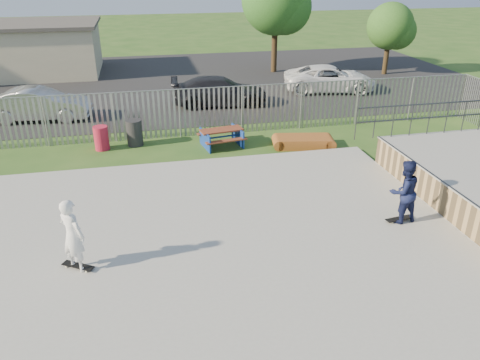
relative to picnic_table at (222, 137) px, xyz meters
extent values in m
plane|color=#29511B|center=(-2.47, -7.57, -0.35)|extent=(120.00, 120.00, 0.00)
cube|color=#9E9E98|center=(-2.47, -7.57, -0.28)|extent=(15.00, 12.00, 0.15)
cylinder|color=#383A3F|center=(5.05, -6.57, 0.73)|extent=(0.06, 7.00, 0.06)
cube|color=brown|center=(0.00, 0.00, 0.31)|extent=(1.72, 0.90, 0.05)
cube|color=brown|center=(0.09, -0.54, 0.05)|extent=(1.66, 0.52, 0.05)
cube|color=brown|center=(-0.09, 0.54, 0.05)|extent=(1.66, 0.52, 0.05)
cube|color=navy|center=(0.00, 0.00, -0.02)|extent=(1.65, 1.50, 0.67)
cube|color=brown|center=(3.13, -0.75, -0.15)|extent=(2.17, 1.35, 0.40)
cylinder|color=#B71C37|center=(-4.60, 0.60, 0.11)|extent=(0.56, 0.56, 0.93)
cylinder|color=#262528|center=(-3.34, 0.81, 0.16)|extent=(0.62, 0.62, 1.03)
cube|color=black|center=(-2.47, 11.43, -0.34)|extent=(40.00, 18.00, 0.02)
imported|color=#AFB0B4|center=(-7.50, 5.00, 0.40)|extent=(4.57, 1.97, 1.46)
imported|color=black|center=(0.94, 5.73, 0.37)|extent=(4.99, 2.36, 1.41)
imported|color=white|center=(7.41, 7.20, 0.37)|extent=(5.41, 3.22, 1.41)
cube|color=beige|center=(-10.47, 15.43, 1.15)|extent=(10.00, 6.00, 3.00)
cube|color=#4C4742|center=(-10.47, 15.43, 2.75)|extent=(10.40, 6.40, 0.20)
cylinder|color=#3F2D19|center=(5.76, 12.79, 1.56)|extent=(0.37, 0.37, 3.83)
sphere|color=#2B5E20|center=(5.76, 12.79, 4.12)|extent=(4.29, 4.29, 4.29)
cylinder|color=#3F2E19|center=(12.57, 10.62, 0.93)|extent=(0.31, 0.31, 2.56)
sphere|color=#2E591E|center=(12.57, 10.62, 2.63)|extent=(2.86, 2.86, 2.86)
cube|color=black|center=(3.71, -7.09, -0.14)|extent=(0.82, 0.30, 0.02)
cube|color=black|center=(-4.73, -7.53, -0.14)|extent=(0.79, 0.59, 0.02)
imported|color=#151B42|center=(3.71, -7.09, 0.69)|extent=(0.95, 0.79, 1.79)
imported|color=white|center=(-4.73, -7.53, 0.69)|extent=(0.77, 0.75, 1.79)
camera|label=1|loc=(-2.93, -17.12, 6.28)|focal=35.00mm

